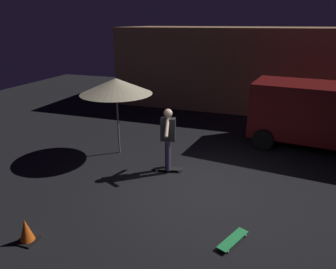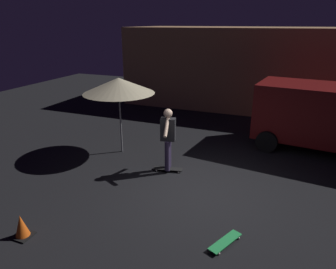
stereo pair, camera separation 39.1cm
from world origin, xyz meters
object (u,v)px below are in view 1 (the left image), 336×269
at_px(skateboard_spare, 233,240).
at_px(skater, 168,135).
at_px(skateboard_ridden, 168,169).
at_px(patio_umbrella, 116,86).
at_px(parked_van, 330,113).
at_px(traffic_cone, 26,232).

xyz_separation_m(skateboard_spare, skater, (-2.07, 2.38, 0.98)).
bearing_deg(skateboard_ridden, patio_umbrella, 158.61).
bearing_deg(patio_umbrella, parked_van, 21.90).
bearing_deg(skateboard_spare, skater, 131.10).
bearing_deg(skater, skateboard_spare, -48.90).
relative_size(parked_van, patio_umbrella, 2.09).
relative_size(patio_umbrella, skateboard_spare, 2.90).
bearing_deg(skateboard_ridden, skater, -90.00).
relative_size(skateboard_spare, traffic_cone, 1.73).
relative_size(parked_van, traffic_cone, 10.44).
height_order(skateboard_spare, traffic_cone, traffic_cone).
distance_m(parked_van, skateboard_ridden, 5.36).
height_order(skateboard_ridden, skateboard_spare, same).
height_order(parked_van, skateboard_spare, parked_van).
xyz_separation_m(patio_umbrella, skateboard_ridden, (1.83, -0.72, -2.02)).
bearing_deg(skateboard_ridden, parked_van, 36.81).
distance_m(skateboard_spare, skater, 3.30).
xyz_separation_m(skateboard_ridden, skateboard_spare, (2.07, -2.38, 0.00)).
height_order(patio_umbrella, traffic_cone, patio_umbrella).
height_order(patio_umbrella, skateboard_spare, patio_umbrella).
bearing_deg(traffic_cone, parked_van, 49.64).
height_order(skateboard_ridden, skater, skater).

